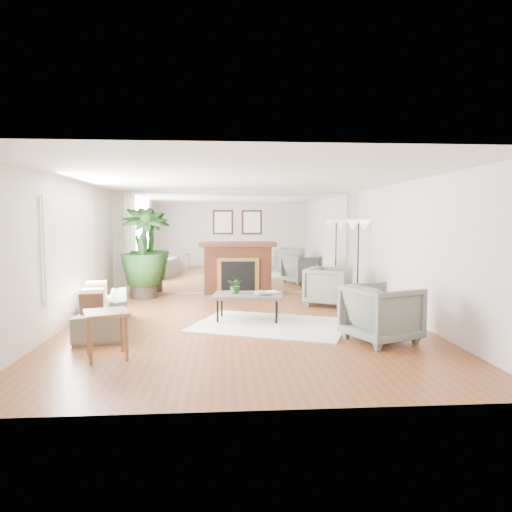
{
  "coord_description": "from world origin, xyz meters",
  "views": [
    {
      "loc": [
        -0.34,
        -7.66,
        1.79
      ],
      "look_at": [
        0.25,
        0.6,
        1.15
      ],
      "focal_mm": 32.0,
      "sensor_mm": 36.0,
      "label": 1
    }
  ],
  "objects": [
    {
      "name": "potted_ficus",
      "position": [
        -2.19,
        2.97,
        1.12
      ],
      "size": [
        1.24,
        1.24,
        2.1
      ],
      "color": "black",
      "rests_on": "ground"
    },
    {
      "name": "wall_left",
      "position": [
        -2.99,
        0.0,
        1.25
      ],
      "size": [
        0.02,
        7.0,
        2.5
      ],
      "primitive_type": "cube",
      "color": "silver",
      "rests_on": "ground"
    },
    {
      "name": "tabletop_plant",
      "position": [
        -0.13,
        0.41,
        0.65
      ],
      "size": [
        0.34,
        0.32,
        0.31
      ],
      "primitive_type": "imported",
      "rotation": [
        0.0,
        0.0,
        -0.3
      ],
      "color": "#2D6224",
      "rests_on": "coffee_table"
    },
    {
      "name": "fruit_bowl",
      "position": [
        0.32,
        0.22,
        0.52
      ],
      "size": [
        0.32,
        0.32,
        0.06
      ],
      "primitive_type": "imported",
      "rotation": [
        0.0,
        0.0,
        -0.32
      ],
      "color": "brown",
      "rests_on": "coffee_table"
    },
    {
      "name": "sofa",
      "position": [
        -2.33,
        -0.12,
        0.3
      ],
      "size": [
        1.19,
        2.14,
        0.59
      ],
      "primitive_type": "imported",
      "rotation": [
        0.0,
        0.0,
        -1.37
      ],
      "color": "gray",
      "rests_on": "ground"
    },
    {
      "name": "floor_lamp",
      "position": [
        2.7,
        2.43,
        1.55
      ],
      "size": [
        0.59,
        0.33,
        1.81
      ],
      "color": "black",
      "rests_on": "ground"
    },
    {
      "name": "armchair_back",
      "position": [
        1.87,
        1.77,
        0.41
      ],
      "size": [
        1.19,
        1.18,
        0.81
      ],
      "primitive_type": "imported",
      "rotation": [
        0.0,
        0.0,
        1.1
      ],
      "color": "slate",
      "rests_on": "ground"
    },
    {
      "name": "coffee_table",
      "position": [
        0.09,
        0.35,
        0.45
      ],
      "size": [
        1.31,
        0.87,
        0.49
      ],
      "rotation": [
        0.0,
        0.0,
        -0.14
      ],
      "color": "#5D5149",
      "rests_on": "ground"
    },
    {
      "name": "armchair_front",
      "position": [
        1.99,
        -1.16,
        0.43
      ],
      "size": [
        1.21,
        1.19,
        0.85
      ],
      "primitive_type": "imported",
      "rotation": [
        0.0,
        0.0,
        1.95
      ],
      "color": "slate",
      "rests_on": "ground"
    },
    {
      "name": "wall_back",
      "position": [
        0.0,
        3.49,
        1.25
      ],
      "size": [
        6.0,
        0.02,
        2.5
      ],
      "primitive_type": "cube",
      "color": "silver",
      "rests_on": "ground"
    },
    {
      "name": "ground",
      "position": [
        0.0,
        0.0,
        0.0
      ],
      "size": [
        7.0,
        7.0,
        0.0
      ],
      "primitive_type": "plane",
      "color": "brown",
      "rests_on": "ground"
    },
    {
      "name": "side_table",
      "position": [
        -1.86,
        -1.7,
        0.52
      ],
      "size": [
        0.69,
        0.69,
        0.62
      ],
      "rotation": [
        0.0,
        0.0,
        0.34
      ],
      "color": "brown",
      "rests_on": "ground"
    },
    {
      "name": "fireplace",
      "position": [
        0.0,
        3.26,
        0.66
      ],
      "size": [
        1.85,
        0.83,
        2.05
      ],
      "color": "brown",
      "rests_on": "ground"
    },
    {
      "name": "wall_right",
      "position": [
        2.99,
        0.0,
        1.25
      ],
      "size": [
        0.02,
        7.0,
        2.5
      ],
      "primitive_type": "cube",
      "color": "silver",
      "rests_on": "ground"
    },
    {
      "name": "mirror_panel",
      "position": [
        0.0,
        3.47,
        1.25
      ],
      "size": [
        5.4,
        0.04,
        2.4
      ],
      "primitive_type": "cube",
      "color": "silver",
      "rests_on": "wall_back"
    },
    {
      "name": "book",
      "position": [
        0.44,
        0.44,
        0.5
      ],
      "size": [
        0.29,
        0.34,
        0.02
      ],
      "primitive_type": "imported",
      "rotation": [
        0.0,
        0.0,
        0.32
      ],
      "color": "brown",
      "rests_on": "coffee_table"
    },
    {
      "name": "area_rug",
      "position": [
        0.44,
        -0.04,
        0.01
      ],
      "size": [
        2.97,
        2.57,
        0.03
      ],
      "primitive_type": "cube",
      "rotation": [
        0.0,
        0.0,
        -0.38
      ],
      "color": "white",
      "rests_on": "ground"
    },
    {
      "name": "window_panel",
      "position": [
        -2.96,
        0.4,
        1.35
      ],
      "size": [
        0.04,
        2.4,
        1.5
      ],
      "primitive_type": "cube",
      "color": "#B2E09E",
      "rests_on": "wall_left"
    }
  ]
}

